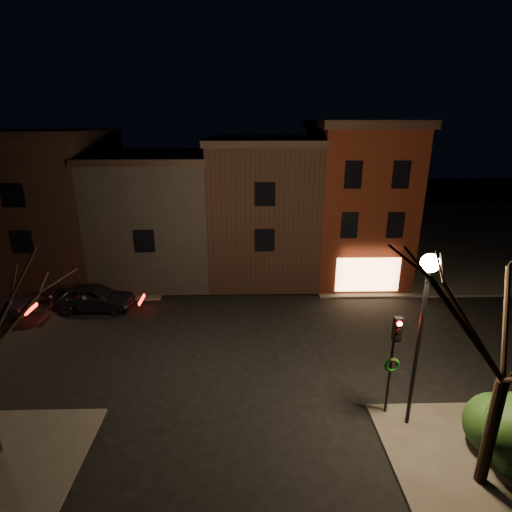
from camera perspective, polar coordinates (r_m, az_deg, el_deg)
The scene contains 10 objects.
ground at distance 20.62m, azimuth -2.38°, elevation -12.10°, with size 120.00×120.00×0.00m, color black.
sidewalk_far_right at distance 43.78m, azimuth 25.26°, elevation 2.99°, with size 30.00×30.00×0.12m, color #2D2B28.
sidewalk_far_left at distance 44.15m, azimuth -28.92°, elevation 2.56°, with size 30.00×30.00×0.12m, color #2D2B28.
corner_building at distance 28.70m, azimuth 14.09°, elevation 7.78°, with size 6.50×8.50×10.50m.
row_building_a at distance 28.81m, azimuth 0.80°, elevation 7.23°, with size 7.30×10.30×9.40m.
row_building_b at distance 29.54m, azimuth -13.48°, elevation 6.01°, with size 7.80×10.30×8.40m.
row_building_c at distance 31.71m, azimuth -26.59°, elevation 6.79°, with size 7.30×10.30×9.90m.
street_lamp_near at distance 14.13m, azimuth 23.04°, elevation -5.21°, with size 0.60×0.60×6.48m.
traffic_signal at distance 15.36m, azimuth 19.07°, elevation -12.70°, with size 0.58×0.38×4.05m.
parked_car_a at distance 25.30m, azimuth -22.15°, elevation -5.47°, with size 1.87×4.64×1.58m, color black.
Camera 1 is at (0.40, -17.72, 10.54)m, focal length 28.00 mm.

